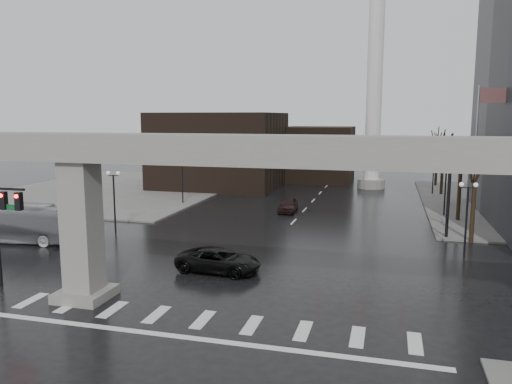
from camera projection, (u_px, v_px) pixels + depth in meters
ground at (210, 312)px, 24.57m from camera, size 160.00×160.00×0.00m
sidewalk_nw at (119, 189)px, 65.59m from camera, size 28.00×36.00×0.15m
elevated_guideway at (234, 174)px, 23.21m from camera, size 48.00×2.60×8.70m
building_far_left at (220, 150)px, 67.50m from camera, size 16.00×14.00×10.00m
building_far_mid at (318, 154)px, 74.13m from camera, size 10.00×10.00×8.00m
smokestack at (374, 87)px, 64.95m from camera, size 3.60×3.60×30.00m
signal_mast_arm at (399, 164)px, 39.34m from camera, size 12.12×0.43×8.00m
signal_left_pole at (4, 216)px, 27.57m from camera, size 2.30×0.30×6.00m
flagpole_assembly at (480, 141)px, 40.52m from camera, size 2.06×0.12×12.00m
lamp_right_0 at (467, 206)px, 33.95m from camera, size 1.22×0.32×5.11m
lamp_right_1 at (446, 181)px, 47.32m from camera, size 1.22×0.32×5.11m
lamp_right_2 at (434, 167)px, 60.69m from camera, size 1.22×0.32×5.11m
lamp_left_0 at (114, 191)px, 40.87m from camera, size 1.22×0.32×5.11m
lamp_left_1 at (182, 173)px, 54.24m from camera, size 1.22×0.32×5.11m
lamp_left_2 at (224, 161)px, 67.61m from camera, size 1.22×0.32×5.11m
tree_right_0 at (474, 207)px, 37.63m from camera, size 1.09×1.58×7.50m
tree_right_1 at (460, 191)px, 45.26m from camera, size 1.09×1.61×7.67m
tree_right_2 at (450, 179)px, 52.89m from camera, size 1.10×1.63×7.85m
tree_right_3 at (442, 171)px, 60.51m from camera, size 1.11×1.66×8.02m
tree_right_4 at (437, 164)px, 68.14m from camera, size 1.12×1.69×8.19m
pickup_truck at (219, 260)px, 30.78m from camera, size 5.43×2.80×1.46m
city_bus at (19, 223)px, 38.04m from camera, size 10.57×3.16×2.90m
far_car at (288, 205)px, 50.15m from camera, size 1.87×4.23×1.42m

